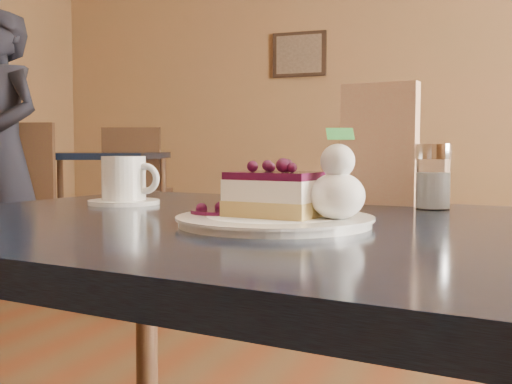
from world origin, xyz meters
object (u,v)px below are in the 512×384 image
(main_table, at_px, (291,277))
(cheesecake_slice, at_px, (275,195))
(bg_table_far_left, at_px, (83,257))
(coffee_set, at_px, (125,183))
(dessert_plate, at_px, (275,221))
(patron, at_px, (1,150))

(main_table, bearing_deg, cheesecake_slice, -90.00)
(cheesecake_slice, distance_m, bg_table_far_left, 3.97)
(main_table, distance_m, coffee_set, 0.42)
(cheesecake_slice, xyz_separation_m, bg_table_far_left, (-2.52, 2.98, -0.72))
(main_table, height_order, dessert_plate, dessert_plate)
(coffee_set, height_order, bg_table_far_left, coffee_set)
(main_table, distance_m, patron, 3.37)
(main_table, xyz_separation_m, patron, (-2.56, 2.18, 0.17))
(cheesecake_slice, relative_size, patron, 0.08)
(cheesecake_slice, bearing_deg, patron, 146.94)
(dessert_plate, distance_m, patron, 3.39)
(main_table, relative_size, bg_table_far_left, 0.66)
(cheesecake_slice, bearing_deg, dessert_plate, 91.00)
(main_table, xyz_separation_m, dessert_plate, (-0.01, -0.05, 0.09))
(dessert_plate, height_order, coffee_set, coffee_set)
(dessert_plate, bearing_deg, coffee_set, 151.00)
(bg_table_far_left, bearing_deg, cheesecake_slice, -66.45)
(dessert_plate, distance_m, coffee_set, 0.42)
(coffee_set, bearing_deg, cheesecake_slice, -29.00)
(main_table, xyz_separation_m, bg_table_far_left, (-2.53, 2.93, -0.60))
(patron, bearing_deg, cheesecake_slice, -29.64)
(dessert_plate, xyz_separation_m, coffee_set, (-0.37, 0.20, 0.03))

